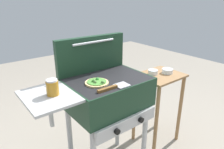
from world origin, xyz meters
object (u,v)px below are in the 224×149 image
spatula (114,87)px  prep_table (159,95)px  grill (106,95)px  topping_bowl_far (167,71)px  sauce_jar (52,87)px  topping_bowl_near (153,72)px  pizza_veggie (97,82)px

spatula → prep_table: bearing=13.6°
grill → topping_bowl_far: (0.76, -0.01, 0.04)m
sauce_jar → spatula: bearing=-23.8°
prep_table → topping_bowl_near: topping_bowl_near is taller
topping_bowl_near → topping_bowl_far: bearing=-26.4°
topping_bowl_near → sauce_jar: bearing=-176.6°
topping_bowl_near → prep_table: bearing=-44.3°
grill → spatula: spatula is taller
grill → sauce_jar: bearing=-179.1°
grill → pizza_veggie: pizza_veggie is taller
prep_table → topping_bowl_far: (0.08, -0.02, 0.25)m
pizza_veggie → spatula: pizza_veggie is taller
grill → prep_table: grill is taller
grill → sauce_jar: 0.48m
topping_bowl_near → grill: bearing=-174.8°
spatula → topping_bowl_far: size_ratio=2.39×
spatula → topping_bowl_near: (0.68, 0.23, -0.11)m
pizza_veggie → sauce_jar: 0.33m
spatula → pizza_veggie: bearing=108.4°
topping_bowl_far → prep_table: bearing=168.9°
pizza_veggie → sauce_jar: size_ratio=1.63×
prep_table → topping_bowl_far: size_ratio=7.09×
grill → topping_bowl_near: size_ratio=10.03×
pizza_veggie → prep_table: 0.86m
prep_table → topping_bowl_near: bearing=135.7°
grill → sauce_jar: sauce_jar is taller
sauce_jar → pizza_veggie: bearing=-4.4°
topping_bowl_near → topping_bowl_far: (0.14, -0.07, 0.00)m
grill → sauce_jar: (-0.44, -0.01, 0.20)m
grill → spatula: bearing=-109.1°
grill → topping_bowl_near: 0.62m
sauce_jar → prep_table: size_ratio=0.14×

